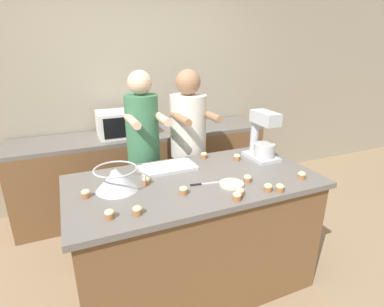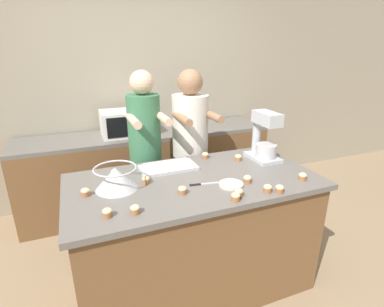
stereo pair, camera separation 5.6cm
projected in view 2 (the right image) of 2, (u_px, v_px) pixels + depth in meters
name	position (u px, v px, depth m)	size (l,w,h in m)	color
ground_plane	(194.00, 281.00, 2.46)	(16.00, 16.00, 0.00)	#937A5B
back_wall	(139.00, 88.00, 3.51)	(10.00, 0.06, 2.70)	gray
island_counter	(194.00, 233.00, 2.30)	(1.78, 0.90, 0.92)	brown
back_counter	(150.00, 169.00, 3.52)	(2.80, 0.60, 0.90)	brown
person_left	(146.00, 158.00, 2.65)	(0.30, 0.48, 1.64)	#232328
person_right	(190.00, 154.00, 2.80)	(0.34, 0.50, 1.63)	#33384C
stand_mixer	(264.00, 139.00, 2.46)	(0.20, 0.30, 0.40)	#B2B7BC
mixing_bowl	(116.00, 178.00, 1.97)	(0.28, 0.28, 0.15)	#BCBCC1
baking_tray	(168.00, 167.00, 2.31)	(0.43, 0.22, 0.04)	#BCBCC1
microwave_oven	(126.00, 123.00, 3.24)	(0.53, 0.37, 0.26)	silver
small_plate	(231.00, 184.00, 2.04)	(0.17, 0.17, 0.02)	beige
knife	(203.00, 184.00, 2.06)	(0.22, 0.05, 0.01)	#BCBCC1
cupcake_0	(85.00, 192.00, 1.89)	(0.06, 0.06, 0.05)	#9E6038
cupcake_1	(236.00, 197.00, 1.84)	(0.06, 0.06, 0.05)	#9E6038
cupcake_2	(238.00, 157.00, 2.47)	(0.06, 0.06, 0.05)	#9E6038
cupcake_3	(268.00, 188.00, 1.94)	(0.06, 0.06, 0.05)	#9E6038
cupcake_4	(247.00, 179.00, 2.08)	(0.06, 0.06, 0.05)	#9E6038
cupcake_5	(135.00, 209.00, 1.70)	(0.06, 0.06, 0.05)	#9E6038
cupcake_6	(303.00, 176.00, 2.12)	(0.06, 0.06, 0.05)	#9E6038
cupcake_7	(115.00, 173.00, 2.18)	(0.06, 0.06, 0.05)	#9E6038
cupcake_8	(239.00, 193.00, 1.89)	(0.06, 0.06, 0.05)	#9E6038
cupcake_9	(146.00, 180.00, 2.07)	(0.06, 0.06, 0.05)	#9E6038
cupcake_10	(205.00, 155.00, 2.52)	(0.06, 0.06, 0.05)	#9E6038
cupcake_11	(182.00, 190.00, 1.92)	(0.06, 0.06, 0.05)	#9E6038
cupcake_12	(107.00, 213.00, 1.66)	(0.06, 0.06, 0.05)	#9E6038
cupcake_13	(280.00, 189.00, 1.94)	(0.06, 0.06, 0.05)	#9E6038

